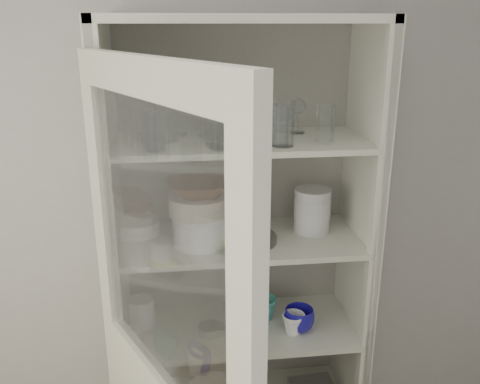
% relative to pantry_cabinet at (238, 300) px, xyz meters
% --- Properties ---
extents(wall_back, '(3.60, 0.02, 2.60)m').
position_rel_pantry_cabinet_xyz_m(wall_back, '(-0.20, 0.16, 0.36)').
color(wall_back, beige).
rests_on(wall_back, ground).
extents(pantry_cabinet, '(1.00, 0.45, 2.10)m').
position_rel_pantry_cabinet_xyz_m(pantry_cabinet, '(0.00, 0.00, 0.00)').
color(pantry_cabinet, beige).
rests_on(pantry_cabinet, floor).
extents(tumbler_0, '(0.08, 0.08, 0.13)m').
position_rel_pantry_cabinet_xyz_m(tumbler_0, '(-0.30, -0.22, 0.79)').
color(tumbler_0, silver).
rests_on(tumbler_0, shelf_glass).
extents(tumbler_1, '(0.08, 0.08, 0.13)m').
position_rel_pantry_cabinet_xyz_m(tumbler_1, '(-0.31, -0.20, 0.78)').
color(tumbler_1, silver).
rests_on(tumbler_1, shelf_glass).
extents(tumbler_2, '(0.10, 0.10, 0.15)m').
position_rel_pantry_cabinet_xyz_m(tumbler_2, '(-0.09, -0.22, 0.79)').
color(tumbler_2, silver).
rests_on(tumbler_2, shelf_glass).
extents(tumbler_3, '(0.08, 0.08, 0.15)m').
position_rel_pantry_cabinet_xyz_m(tumbler_3, '(-0.10, -0.18, 0.80)').
color(tumbler_3, silver).
rests_on(tumbler_3, shelf_glass).
extents(tumbler_4, '(0.09, 0.09, 0.14)m').
position_rel_pantry_cabinet_xyz_m(tumbler_4, '(-0.00, -0.18, 0.79)').
color(tumbler_4, silver).
rests_on(tumbler_4, shelf_glass).
extents(tumbler_5, '(0.08, 0.08, 0.13)m').
position_rel_pantry_cabinet_xyz_m(tumbler_5, '(0.12, -0.19, 0.79)').
color(tumbler_5, silver).
rests_on(tumbler_5, shelf_glass).
extents(tumbler_6, '(0.09, 0.09, 0.14)m').
position_rel_pantry_cabinet_xyz_m(tumbler_6, '(0.29, -0.18, 0.79)').
color(tumbler_6, silver).
rests_on(tumbler_6, shelf_glass).
extents(tumbler_7, '(0.09, 0.09, 0.14)m').
position_rel_pantry_cabinet_xyz_m(tumbler_7, '(-0.26, -0.08, 0.79)').
color(tumbler_7, silver).
rests_on(tumbler_7, shelf_glass).
extents(tumbler_8, '(0.08, 0.08, 0.12)m').
position_rel_pantry_cabinet_xyz_m(tumbler_8, '(-0.33, -0.09, 0.78)').
color(tumbler_8, silver).
rests_on(tumbler_8, shelf_glass).
extents(tumbler_9, '(0.07, 0.07, 0.13)m').
position_rel_pantry_cabinet_xyz_m(tumbler_9, '(-0.28, -0.09, 0.79)').
color(tumbler_9, silver).
rests_on(tumbler_9, shelf_glass).
extents(tumbler_10, '(0.08, 0.08, 0.15)m').
position_rel_pantry_cabinet_xyz_m(tumbler_10, '(-0.09, -0.08, 0.80)').
color(tumbler_10, silver).
rests_on(tumbler_10, shelf_glass).
extents(tumbler_11, '(0.08, 0.08, 0.15)m').
position_rel_pantry_cabinet_xyz_m(tumbler_11, '(-0.03, -0.07, 0.79)').
color(tumbler_11, silver).
rests_on(tumbler_11, shelf_glass).
extents(goblet_0, '(0.08, 0.08, 0.17)m').
position_rel_pantry_cabinet_xyz_m(goblet_0, '(-0.23, 0.02, 0.81)').
color(goblet_0, silver).
rests_on(goblet_0, shelf_glass).
extents(goblet_1, '(0.07, 0.07, 0.16)m').
position_rel_pantry_cabinet_xyz_m(goblet_1, '(-0.12, 0.01, 0.80)').
color(goblet_1, silver).
rests_on(goblet_1, shelf_glass).
extents(goblet_2, '(0.07, 0.07, 0.15)m').
position_rel_pantry_cabinet_xyz_m(goblet_2, '(0.05, 0.01, 0.80)').
color(goblet_2, silver).
rests_on(goblet_2, shelf_glass).
extents(goblet_3, '(0.07, 0.07, 0.15)m').
position_rel_pantry_cabinet_xyz_m(goblet_3, '(0.23, 0.01, 0.80)').
color(goblet_3, silver).
rests_on(goblet_3, shelf_glass).
extents(plate_stack_front, '(0.21, 0.21, 0.13)m').
position_rel_pantry_cabinet_xyz_m(plate_stack_front, '(-0.16, -0.11, 0.38)').
color(plate_stack_front, white).
rests_on(plate_stack_front, shelf_plates).
extents(plate_stack_back, '(0.19, 0.19, 0.06)m').
position_rel_pantry_cabinet_xyz_m(plate_stack_back, '(-0.41, 0.03, 0.35)').
color(plate_stack_back, white).
rests_on(plate_stack_back, shelf_plates).
extents(cream_bowl, '(0.31, 0.31, 0.07)m').
position_rel_pantry_cabinet_xyz_m(cream_bowl, '(-0.16, -0.11, 0.48)').
color(cream_bowl, beige).
rests_on(cream_bowl, plate_stack_front).
extents(terracotta_bowl, '(0.24, 0.24, 0.06)m').
position_rel_pantry_cabinet_xyz_m(terracotta_bowl, '(-0.16, -0.11, 0.55)').
color(terracotta_bowl, '#562A1C').
rests_on(terracotta_bowl, cream_bowl).
extents(glass_platter, '(0.38, 0.38, 0.02)m').
position_rel_pantry_cabinet_xyz_m(glass_platter, '(-0.01, -0.10, 0.33)').
color(glass_platter, silver).
rests_on(glass_platter, shelf_plates).
extents(yellow_trivet, '(0.19, 0.19, 0.01)m').
position_rel_pantry_cabinet_xyz_m(yellow_trivet, '(-0.01, -0.10, 0.34)').
color(yellow_trivet, yellow).
rests_on(yellow_trivet, glass_platter).
extents(white_ramekin, '(0.20, 0.20, 0.07)m').
position_rel_pantry_cabinet_xyz_m(white_ramekin, '(-0.01, -0.10, 0.38)').
color(white_ramekin, white).
rests_on(white_ramekin, yellow_trivet).
extents(grey_bowl_stack, '(0.15, 0.15, 0.18)m').
position_rel_pantry_cabinet_xyz_m(grey_bowl_stack, '(0.30, -0.03, 0.41)').
color(grey_bowl_stack, silver).
rests_on(grey_bowl_stack, shelf_plates).
extents(mug_blue, '(0.16, 0.16, 0.10)m').
position_rel_pantry_cabinet_xyz_m(mug_blue, '(0.24, -0.14, -0.03)').
color(mug_blue, '#131A99').
rests_on(mug_blue, shelf_mugs).
extents(mug_teal, '(0.14, 0.14, 0.10)m').
position_rel_pantry_cabinet_xyz_m(mug_teal, '(0.11, -0.04, -0.03)').
color(mug_teal, '#167E7D').
rests_on(mug_teal, shelf_mugs).
extents(mug_white, '(0.12, 0.12, 0.09)m').
position_rel_pantry_cabinet_xyz_m(mug_white, '(0.21, -0.16, -0.04)').
color(mug_white, white).
rests_on(mug_white, shelf_mugs).
extents(teal_jar, '(0.08, 0.08, 0.10)m').
position_rel_pantry_cabinet_xyz_m(teal_jar, '(0.06, -0.01, -0.03)').
color(teal_jar, '#167E7D').
rests_on(teal_jar, shelf_mugs).
extents(measuring_cups, '(0.09, 0.09, 0.04)m').
position_rel_pantry_cabinet_xyz_m(measuring_cups, '(-0.13, -0.12, -0.06)').
color(measuring_cups, silver).
rests_on(measuring_cups, shelf_mugs).
extents(white_canister, '(0.13, 0.13, 0.12)m').
position_rel_pantry_cabinet_xyz_m(white_canister, '(-0.41, -0.02, -0.02)').
color(white_canister, white).
rests_on(white_canister, shelf_mugs).
extents(tumbler_12, '(0.08, 0.08, 0.15)m').
position_rel_pantry_cabinet_xyz_m(tumbler_12, '(0.14, -0.20, 0.80)').
color(tumbler_12, silver).
rests_on(tumbler_12, shelf_glass).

